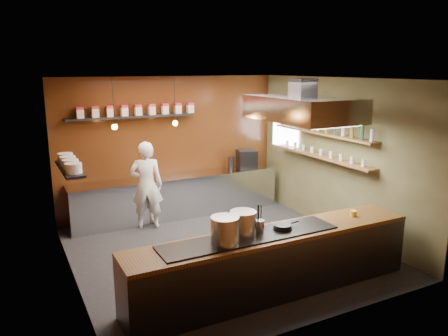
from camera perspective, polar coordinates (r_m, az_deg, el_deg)
floor at (r=7.86m, az=-0.10°, el=-10.85°), size 5.00×5.00×0.00m
back_wall at (r=9.63m, az=-6.88°, el=2.87°), size 5.00×0.00×5.00m
left_wall at (r=6.66m, az=-19.64°, el=-2.37°), size 0.00×5.00×5.00m
right_wall at (r=8.78m, az=14.60°, el=1.55°), size 0.00×5.00×5.00m
ceiling at (r=7.19m, az=-0.10°, el=11.57°), size 5.00×5.00×0.00m
window_pane at (r=10.00m, az=8.04°, el=5.53°), size 0.00×1.00×1.00m
prep_counter at (r=9.57m, az=-6.02°, el=-3.63°), size 4.60×0.65×0.90m
pass_counter at (r=6.41m, az=6.53°, el=-12.14°), size 4.40×0.72×0.94m
tin_shelf at (r=9.13m, az=-12.03°, el=6.57°), size 2.60×0.26×0.04m
plate_shelf at (r=7.64m, az=-19.52°, el=-0.08°), size 0.30×1.40×0.04m
bottle_shelf_upper at (r=8.83m, az=12.69°, el=4.49°), size 0.26×2.80×0.04m
bottle_shelf_lower at (r=8.91m, az=12.54°, el=1.50°), size 0.26×2.80×0.04m
extractor_hood at (r=7.57m, az=10.18°, el=7.69°), size 1.20×2.00×0.72m
pendant_left at (r=8.38m, az=-14.12°, el=5.57°), size 0.10×0.10×0.95m
pendant_right at (r=8.72m, az=-6.39°, el=6.16°), size 0.10×0.10×0.95m
storage_tins at (r=9.16m, az=-11.15°, el=7.45°), size 2.43×0.13×0.22m
plate_stacks at (r=7.62m, az=-19.57°, el=0.66°), size 0.26×1.16×0.16m
bottles at (r=8.81m, az=12.73°, el=5.39°), size 0.06×2.66×0.24m
wine_glasses at (r=8.89m, az=12.56°, el=2.04°), size 0.07×2.37×0.13m
stockpot_large at (r=5.71m, az=0.11°, el=-8.14°), size 0.41×0.41×0.36m
stockpot_small at (r=5.99m, az=2.50°, el=-7.23°), size 0.47×0.47×0.34m
utensil_crock at (r=6.13m, az=4.62°, el=-7.59°), size 0.18×0.18×0.18m
frying_pan at (r=6.31m, az=7.70°, el=-7.60°), size 0.44×0.27×0.07m
butter_jar at (r=7.11m, az=16.58°, el=-5.71°), size 0.11×0.11×0.09m
espresso_machine at (r=10.11m, az=3.01°, el=1.18°), size 0.50×0.49×0.42m
chef at (r=8.85m, az=-10.09°, el=-2.21°), size 0.75×0.62×1.77m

